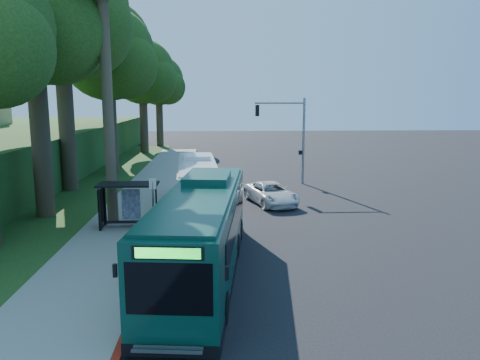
{
  "coord_description": "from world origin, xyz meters",
  "views": [
    {
      "loc": [
        -2.16,
        -27.76,
        7.13
      ],
      "look_at": [
        -0.81,
        1.0,
        1.96
      ],
      "focal_mm": 35.0,
      "sensor_mm": 36.0,
      "label": 1
    }
  ],
  "objects_px": {
    "bus_shelter": "(124,196)",
    "white_bus": "(198,185)",
    "teal_bus": "(202,230)",
    "pickup": "(271,193)"
  },
  "relations": [
    {
      "from": "bus_shelter",
      "to": "teal_bus",
      "type": "bearing_deg",
      "value": -56.92
    },
    {
      "from": "white_bus",
      "to": "pickup",
      "type": "xyz_separation_m",
      "value": [
        4.83,
        1.41,
        -0.91
      ]
    },
    {
      "from": "white_bus",
      "to": "pickup",
      "type": "bearing_deg",
      "value": 12.64
    },
    {
      "from": "white_bus",
      "to": "pickup",
      "type": "relative_size",
      "value": 2.19
    },
    {
      "from": "bus_shelter",
      "to": "pickup",
      "type": "height_order",
      "value": "bus_shelter"
    },
    {
      "from": "white_bus",
      "to": "teal_bus",
      "type": "height_order",
      "value": "teal_bus"
    },
    {
      "from": "bus_shelter",
      "to": "white_bus",
      "type": "height_order",
      "value": "white_bus"
    },
    {
      "from": "white_bus",
      "to": "teal_bus",
      "type": "xyz_separation_m",
      "value": [
        0.63,
        -10.99,
        0.22
      ]
    },
    {
      "from": "teal_bus",
      "to": "pickup",
      "type": "height_order",
      "value": "teal_bus"
    },
    {
      "from": "white_bus",
      "to": "pickup",
      "type": "height_order",
      "value": "white_bus"
    }
  ]
}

